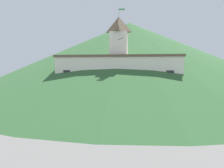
{
  "coord_description": "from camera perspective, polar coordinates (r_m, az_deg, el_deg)",
  "views": [
    {
      "loc": [
        6.7,
        -39.0,
        11.14
      ],
      "look_at": [
        0.0,
        6.67,
        7.44
      ],
      "focal_mm": 35.0,
      "sensor_mm": 36.0,
      "label": 1
    }
  ],
  "objects": [
    {
      "name": "ground_plane",
      "position": [
        41.11,
        -1.38,
        -11.14
      ],
      "size": [
        160.0,
        160.0,
        0.0
      ],
      "primitive_type": "plane",
      "color": "#605E5B"
    },
    {
      "name": "street_lamp_left",
      "position": [
        52.54,
        12.27,
        -3.55
      ],
      "size": [
        1.26,
        0.36,
        5.27
      ],
      "color": "black",
      "rests_on": "ground"
    },
    {
      "name": "car_yellow_coupe",
      "position": [
        38.22,
        0.12,
        -11.39
      ],
      "size": [
        4.36,
        2.45,
        1.35
      ],
      "rotation": [
        0.0,
        0.0,
        0.1
      ],
      "color": "yellow",
      "rests_on": "ground"
    },
    {
      "name": "street_lamp_right",
      "position": [
        55.63,
        -11.32,
        -3.09
      ],
      "size": [
        1.26,
        0.36,
        5.26
      ],
      "color": "black",
      "rests_on": "ground"
    },
    {
      "name": "car_black_suv",
      "position": [
        47.79,
        -18.26,
        -8.11
      ],
      "size": [
        5.0,
        2.59,
        1.8
      ],
      "rotation": [
        0.0,
        0.0,
        0.06
      ],
      "color": "black",
      "rests_on": "ground"
    },
    {
      "name": "street_lamp_far_left",
      "position": [
        52.87,
        0.81,
        -3.47
      ],
      "size": [
        1.26,
        0.36,
        5.17
      ],
      "color": "black",
      "rests_on": "ground"
    },
    {
      "name": "hillside_backdrop",
      "position": [
        98.81,
        4.49,
        6.95
      ],
      "size": [
        137.6,
        137.6,
        30.49
      ],
      "primitive_type": "cone",
      "color": "#2D562D",
      "rests_on": "ground"
    },
    {
      "name": "banner_fence",
      "position": [
        52.0,
        0.8,
        -6.25
      ],
      "size": [
        33.57,
        0.12,
        2.74
      ],
      "color": "#1E8438",
      "rests_on": "ground"
    },
    {
      "name": "pedestrian",
      "position": [
        50.68,
        0.32,
        -7.09
      ],
      "size": [
        0.5,
        0.5,
        1.63
      ],
      "rotation": [
        0.0,
        0.0,
        5.53
      ],
      "color": "brown",
      "rests_on": "ground"
    },
    {
      "name": "car_silver_hatch",
      "position": [
        44.71,
        13.82,
        -9.07
      ],
      "size": [
        4.06,
        2.35,
        1.5
      ],
      "rotation": [
        0.0,
        0.0,
        -0.11
      ],
      "color": "#B7B7BC",
      "rests_on": "ground"
    },
    {
      "name": "civic_building",
      "position": [
        58.52,
        1.76,
        1.24
      ],
      "size": [
        32.79,
        9.43,
        26.59
      ],
      "color": "silver",
      "rests_on": "ground"
    }
  ]
}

